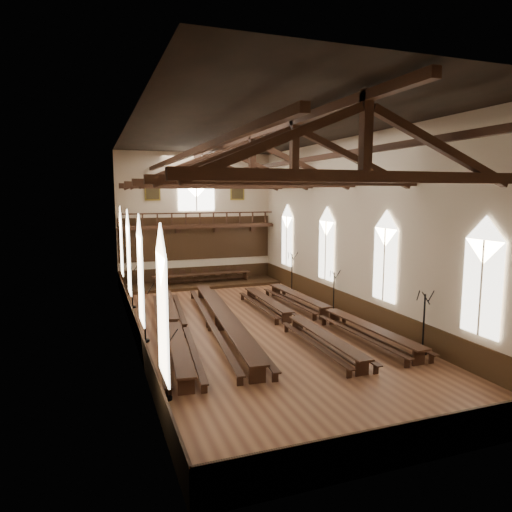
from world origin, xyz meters
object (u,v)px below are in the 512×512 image
Objects in this scene: refectory_row_b at (223,317)px; candelabrum_right_far at (292,279)px; refectory_row_a at (173,325)px; candelabrum_left_mid at (145,324)px; candelabrum_right_near at (423,335)px; refectory_row_d at (329,312)px; candelabrum_left_far at (132,294)px; dais at (203,284)px; refectory_row_c at (292,318)px; high_table at (203,275)px; candelabrum_left_near at (167,379)px; candelabrum_right_mid at (334,299)px.

candelabrum_right_far is at bearing 44.92° from refectory_row_b.
refectory_row_a is 1.54m from candelabrum_left_mid.
refectory_row_b is 9.70m from candelabrum_right_near.
refectory_row_d is 9.77m from candelabrum_left_mid.
dais is at bearing 42.95° from candelabrum_left_far.
candelabrum_right_near is (3.67, -5.54, 0.33)m from refectory_row_c.
dais is (-4.18, 11.95, -0.44)m from refectory_row_d.
dais is at bearing 98.56° from refectory_row_c.
refectory_row_d is 1.27× the size of dais.
candelabrum_right_near is at bearing -72.79° from high_table.
candelabrum_right_near is (11.10, 0.69, 0.11)m from candelabrum_left_near.
refectory_row_a is at bearing -77.40° from candelabrum_left_far.
candelabrum_left_far is at bearing -137.05° from dais.
candelabrum_right_far is at bearing 52.32° from candelabrum_left_near.
refectory_row_b is 5.81m from refectory_row_d.
high_table is (0.00, -0.00, 0.69)m from dais.
refectory_row_c is 4.28m from candelabrum_right_mid.
refectory_row_a reaches higher than refectory_row_c.
refectory_row_d is 5.16× the size of candelabrum_right_far.
refectory_row_b is 11.31m from high_table.
candelabrum_right_mid is (5.51, -10.07, 0.64)m from dais.
candelabrum_left_near is (-5.59, -18.48, -0.06)m from high_table.
candelabrum_right_mid is at bearing 30.82° from refectory_row_c.
refectory_row_d is at bearing -3.09° from refectory_row_a.
candelabrum_right_far is at bearing -36.73° from dais.
dais is (1.59, 11.19, -0.48)m from refectory_row_b.
refectory_row_b is at bearing -56.27° from candelabrum_left_far.
refectory_row_b is at bearing 137.08° from candelabrum_right_near.
refectory_row_a is 12.23m from high_table.
refectory_row_a is 8.37m from refectory_row_d.
candelabrum_right_mid is 5.95m from candelabrum_right_far.
candelabrum_left_mid is (0.00, 6.45, 0.11)m from candelabrum_left_near.
dais is at bearing 73.18° from candelabrum_left_near.
refectory_row_a is 0.96× the size of refectory_row_b.
refectory_row_a is 12.19m from candelabrum_right_far.
refectory_row_b is 6.12× the size of candelabrum_right_mid.
candelabrum_left_mid reaches higher than high_table.
dais is 4.06× the size of candelabrum_right_far.
candelabrum_right_mid is (11.10, 8.42, 0.01)m from candelabrum_left_near.
candelabrum_right_mid is at bearing 37.17° from candelabrum_left_near.
candelabrum_right_mid is (7.10, 1.13, 0.16)m from refectory_row_b.
candelabrum_left_far reaches higher than refectory_row_d.
high_table reaches higher than refectory_row_c.
refectory_row_b reaches higher than dais.
high_table is at bearing 81.93° from refectory_row_b.
refectory_row_c is 12.40m from dais.
refectory_row_b reaches higher than refectory_row_c.
candelabrum_left_far is (-5.59, -5.20, 0.04)m from high_table.
candelabrum_right_far is at bearing 90.00° from candelabrum_right_mid.
candelabrum_left_mid reaches higher than refectory_row_c.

